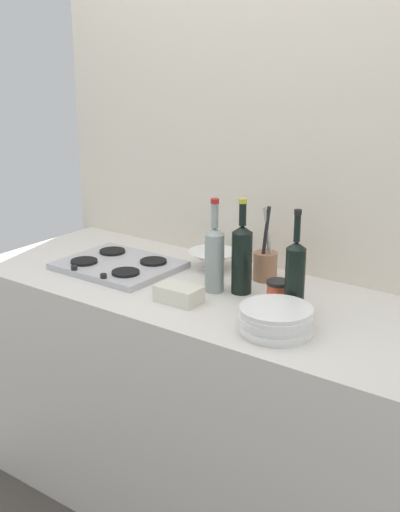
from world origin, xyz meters
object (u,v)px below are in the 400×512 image
at_px(wine_bottle_leftmost, 242,257).
at_px(mixing_bowl, 212,259).
at_px(plate_stack, 276,320).
at_px(wine_bottle_mid_left, 295,276).
at_px(condiment_jar_front, 278,292).
at_px(wine_bottle_mid_right, 214,257).
at_px(butter_dish, 179,294).
at_px(stovetop_hob, 119,265).
at_px(utensil_crock, 265,263).

height_order(wine_bottle_leftmost, mixing_bowl, wine_bottle_leftmost).
height_order(plate_stack, wine_bottle_leftmost, wine_bottle_leftmost).
height_order(wine_bottle_mid_left, condiment_jar_front, wine_bottle_mid_left).
xyz_separation_m(wine_bottle_mid_left, wine_bottle_mid_right, (-0.33, 0.02, -0.00)).
bearing_deg(mixing_bowl, butter_dish, -72.81).
distance_m(stovetop_hob, wine_bottle_mid_left, 0.77).
xyz_separation_m(stovetop_hob, plate_stack, (0.79, -0.16, 0.03)).
bearing_deg(butter_dish, wine_bottle_mid_right, 76.75).
bearing_deg(butter_dish, stovetop_hob, 161.58).
bearing_deg(wine_bottle_mid_right, plate_stack, -26.80).
distance_m(wine_bottle_leftmost, utensil_crock, 0.17).
bearing_deg(condiment_jar_front, mixing_bowl, 157.45).
xyz_separation_m(wine_bottle_mid_right, utensil_crock, (0.09, 0.20, -0.06)).
distance_m(wine_bottle_mid_right, condiment_jar_front, 0.26).
bearing_deg(wine_bottle_mid_left, plate_stack, -79.95).
xyz_separation_m(wine_bottle_mid_left, butter_dish, (-0.37, -0.14, -0.10)).
relative_size(mixing_bowl, condiment_jar_front, 2.41).
xyz_separation_m(butter_dish, utensil_crock, (0.12, 0.36, 0.04)).
bearing_deg(mixing_bowl, condiment_jar_front, -22.55).
xyz_separation_m(stovetop_hob, wine_bottle_mid_left, (0.77, 0.00, 0.12)).
distance_m(wine_bottle_mid_left, utensil_crock, 0.34).
distance_m(wine_bottle_mid_left, butter_dish, 0.40).
xyz_separation_m(wine_bottle_leftmost, wine_bottle_mid_right, (-0.09, -0.04, -0.00)).
xyz_separation_m(utensil_crock, condiment_jar_front, (0.15, -0.17, -0.02)).
bearing_deg(utensil_crock, butter_dish, -108.74).
bearing_deg(mixing_bowl, stovetop_hob, -143.61).
distance_m(stovetop_hob, mixing_bowl, 0.36).
xyz_separation_m(wine_bottle_mid_right, condiment_jar_front, (0.24, 0.03, -0.09)).
xyz_separation_m(wine_bottle_mid_left, mixing_bowl, (-0.47, 0.21, -0.09)).
height_order(stovetop_hob, wine_bottle_mid_left, wine_bottle_mid_left).
bearing_deg(utensil_crock, wine_bottle_leftmost, -89.95).
height_order(wine_bottle_leftmost, butter_dish, wine_bottle_leftmost).
height_order(butter_dish, condiment_jar_front, condiment_jar_front).
distance_m(butter_dish, condiment_jar_front, 0.33).
bearing_deg(wine_bottle_mid_left, stovetop_hob, -179.77).
distance_m(wine_bottle_mid_right, mixing_bowl, 0.26).
bearing_deg(stovetop_hob, utensil_crock, 23.52).
relative_size(stovetop_hob, butter_dish, 2.83).
height_order(butter_dish, utensil_crock, utensil_crock).
bearing_deg(wine_bottle_mid_left, wine_bottle_mid_right, 176.51).
relative_size(wine_bottle_leftmost, wine_bottle_mid_right, 1.01).
distance_m(plate_stack, wine_bottle_mid_left, 0.19).
distance_m(stovetop_hob, wine_bottle_leftmost, 0.54).
height_order(wine_bottle_mid_right, condiment_jar_front, wine_bottle_mid_right).
bearing_deg(wine_bottle_leftmost, condiment_jar_front, -3.63).
height_order(plate_stack, butter_dish, plate_stack).
height_order(wine_bottle_mid_left, wine_bottle_mid_right, wine_bottle_mid_left).
relative_size(wine_bottle_mid_right, utensil_crock, 1.17).
bearing_deg(butter_dish, condiment_jar_front, 34.62).
height_order(wine_bottle_mid_left, butter_dish, wine_bottle_mid_left).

